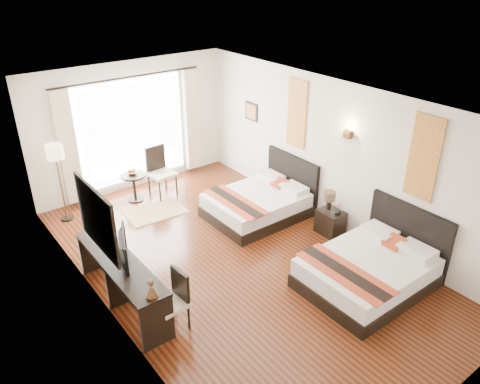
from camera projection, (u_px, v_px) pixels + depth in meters
floor at (236, 261)px, 8.06m from camera, size 4.50×7.50×0.01m
ceiling at (235, 103)px, 6.79m from camera, size 4.50×7.50×0.02m
wall_headboard at (333, 155)px, 8.64m from camera, size 0.01×7.50×2.80m
wall_desk at (101, 234)px, 6.21m from camera, size 0.01×7.50×2.80m
wall_window at (132, 127)px, 10.07m from camera, size 4.50×0.01×2.80m
wall_entry at (456, 318)px, 4.77m from camera, size 4.50×0.01×2.80m
window_glass at (132, 131)px, 10.11m from camera, size 2.40×0.02×2.20m
sheer_curtain at (134, 132)px, 10.07m from camera, size 2.30×0.02×2.10m
drape_left at (68, 148)px, 9.26m from camera, size 0.35×0.14×2.35m
drape_right at (192, 120)px, 10.83m from camera, size 0.35×0.14×2.35m
art_panel_near at (424, 158)px, 7.11m from camera, size 0.03×0.50×1.35m
art_panel_far at (297, 114)px, 9.08m from camera, size 0.03×0.50×1.35m
wall_sconce at (348, 134)px, 8.13m from camera, size 0.10×0.14×0.14m
mirror_frame at (97, 219)px, 6.27m from camera, size 0.04×1.25×0.95m
mirror_glass at (98, 218)px, 6.28m from camera, size 0.01×1.12×0.82m
bed_near at (371, 269)px, 7.35m from camera, size 2.01×1.57×1.13m
bed_far at (260, 202)px, 9.35m from camera, size 1.92×1.50×1.08m
nightstand at (330, 222)px, 8.78m from camera, size 0.38×0.48×0.46m
table_lamp at (329, 197)px, 8.56m from camera, size 0.23×0.23×0.36m
vase at (338, 209)px, 8.52m from camera, size 0.17×0.17×0.14m
console_desk at (122, 282)px, 6.92m from camera, size 0.50×2.20×0.76m
television at (119, 249)px, 6.65m from camera, size 0.40×0.76×0.45m
bronze_figurine at (151, 290)px, 5.99m from camera, size 0.18×0.18×0.24m
desk_chair at (172, 312)px, 6.51m from camera, size 0.44×0.44×0.89m
floor_lamp at (56, 157)px, 8.72m from camera, size 0.32×0.32×1.59m
side_table at (134, 188)px, 9.91m from camera, size 0.52×0.52×0.60m
fruit_bowl at (132, 173)px, 9.79m from camera, size 0.27×0.27×0.05m
window_chair at (162, 181)px, 10.13m from camera, size 0.54×0.54×1.09m
jute_rug at (155, 212)px, 9.59m from camera, size 1.24×0.88×0.01m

